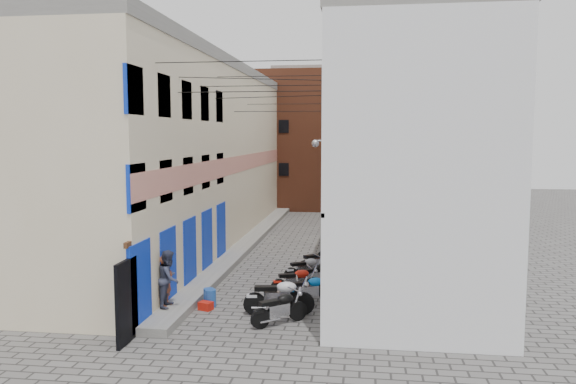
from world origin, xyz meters
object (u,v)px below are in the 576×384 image
at_px(motorcycle_c, 310,288).
at_px(motorcycle_d, 296,279).
at_px(person_a, 166,281).
at_px(water_jug_near, 211,298).
at_px(motorcycle_b, 279,294).
at_px(motorcycle_f, 306,267).
at_px(motorcycle_g, 320,260).
at_px(red_crate, 206,306).
at_px(person_b, 169,278).
at_px(motorcycle_a, 280,306).
at_px(water_jug_far, 209,296).
at_px(motorcycle_e, 315,274).

relative_size(motorcycle_c, motorcycle_d, 1.01).
bearing_deg(person_a, motorcycle_d, -43.97).
bearing_deg(person_a, water_jug_near, -41.88).
distance_m(motorcycle_b, motorcycle_c, 1.48).
distance_m(motorcycle_f, motorcycle_g, 1.14).
xyz_separation_m(motorcycle_b, red_crate, (-2.32, 0.15, -0.50)).
xyz_separation_m(motorcycle_c, red_crate, (-3.14, -1.07, -0.39)).
xyz_separation_m(person_b, water_jug_near, (1.02, 0.92, -0.84)).
bearing_deg(motorcycle_c, motorcycle_a, -40.91).
distance_m(motorcycle_g, person_a, 6.92).
bearing_deg(water_jug_far, red_crate, -82.83).
height_order(motorcycle_e, red_crate, motorcycle_e).
bearing_deg(motorcycle_b, person_a, -92.56).
relative_size(person_b, water_jug_near, 3.17).
bearing_deg(red_crate, person_a, -155.27).
height_order(motorcycle_b, motorcycle_f, motorcycle_b).
relative_size(motorcycle_d, person_b, 1.03).
bearing_deg(motorcycle_e, red_crate, -85.86).
xyz_separation_m(motorcycle_d, water_jug_near, (-2.54, -1.72, -0.24)).
height_order(motorcycle_b, person_a, person_a).
distance_m(motorcycle_c, motorcycle_d, 1.15).
height_order(motorcycle_b, motorcycle_e, motorcycle_b).
distance_m(motorcycle_a, motorcycle_c, 2.21).
xyz_separation_m(water_jug_near, water_jug_far, (-0.13, 0.23, -0.02)).
height_order(motorcycle_a, motorcycle_g, motorcycle_g).
xyz_separation_m(motorcycle_g, water_jug_far, (-3.23, -4.35, -0.31)).
relative_size(motorcycle_e, person_a, 1.16).
bearing_deg(motorcycle_a, person_b, -138.01).
relative_size(motorcycle_b, motorcycle_e, 1.21).
xyz_separation_m(motorcycle_c, motorcycle_e, (0.02, 1.82, -0.00)).
distance_m(person_b, water_jug_far, 1.69).
bearing_deg(motorcycle_b, motorcycle_a, 1.26).
relative_size(motorcycle_g, person_a, 1.28).
bearing_deg(red_crate, motorcycle_d, 38.80).
height_order(motorcycle_g, water_jug_far, motorcycle_g).
height_order(motorcycle_f, water_jug_near, motorcycle_f).
height_order(motorcycle_b, red_crate, motorcycle_b).
xyz_separation_m(motorcycle_b, motorcycle_f, (0.41, 4.04, -0.11)).
distance_m(motorcycle_b, person_b, 3.35).
relative_size(motorcycle_b, motorcycle_f, 1.22).
bearing_deg(motorcycle_g, motorcycle_a, -43.79).
height_order(person_b, red_crate, person_b).
relative_size(person_a, water_jug_far, 3.00).
xyz_separation_m(motorcycle_e, person_a, (-4.25, -3.40, 0.50)).
bearing_deg(motorcycle_a, motorcycle_b, 149.60).
distance_m(motorcycle_a, motorcycle_g, 6.02).
bearing_deg(motorcycle_e, person_b, -88.46).
distance_m(motorcycle_d, red_crate, 3.35).
height_order(person_b, water_jug_near, person_b).
distance_m(motorcycle_a, motorcycle_d, 3.12).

